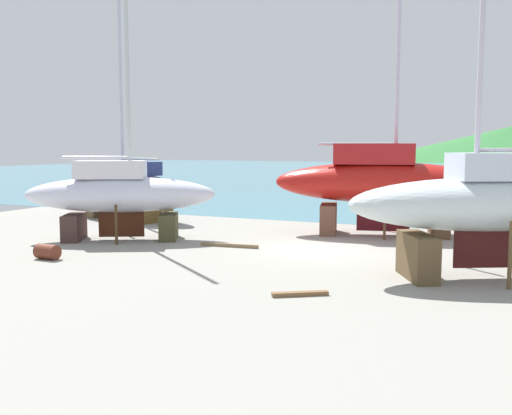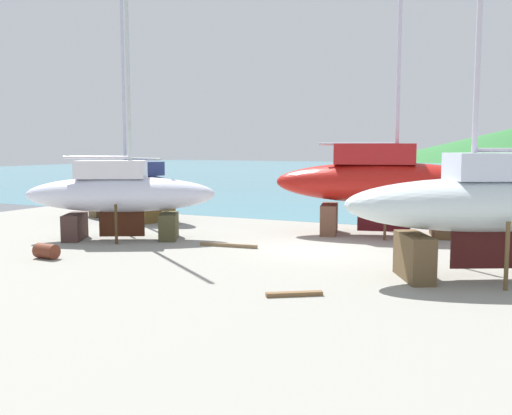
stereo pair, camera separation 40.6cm
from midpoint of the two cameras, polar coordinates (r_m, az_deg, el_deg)
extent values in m
plane|color=gray|center=(19.68, 3.25, -5.69)|extent=(43.36, 43.36, 0.00)
cube|color=teal|center=(85.87, 20.56, 3.03)|extent=(172.19, 113.55, 0.01)
cube|color=brown|center=(18.19, 15.94, -4.70)|extent=(1.60, 2.19, 1.37)
cylinder|color=brown|center=(17.63, 24.12, -4.40)|extent=(0.12, 0.12, 1.94)
cylinder|color=brown|center=(20.22, 20.50, -2.96)|extent=(0.12, 0.12, 1.94)
ellipsoid|color=silver|center=(18.75, 22.34, 0.27)|extent=(8.84, 6.31, 1.63)
cube|color=#4B1917|center=(18.93, 22.17, -3.89)|extent=(1.87, 1.03, 1.14)
cube|color=silver|center=(18.86, 23.67, 3.72)|extent=(3.47, 2.83, 0.81)
cylinder|color=silver|center=(18.93, 21.84, 17.99)|extent=(0.17, 0.17, 10.12)
cube|color=#444127|center=(25.30, -8.14, -1.83)|extent=(1.50, 1.98, 1.11)
cube|color=#442E29|center=(25.99, -17.02, -1.82)|extent=(1.50, 1.98, 1.11)
cylinder|color=#51371E|center=(26.79, -12.18, -0.89)|extent=(0.12, 0.12, 1.65)
cylinder|color=#48341D|center=(24.28, -13.17, -1.63)|extent=(0.12, 0.12, 1.65)
ellipsoid|color=silver|center=(25.42, -12.71, 1.28)|extent=(8.20, 5.86, 1.52)
cube|color=#462010|center=(25.55, -12.64, -1.61)|extent=(1.74, 0.98, 1.07)
cube|color=silver|center=(25.43, -13.66, 3.67)|extent=(3.22, 2.60, 0.76)
cylinder|color=#B9C2C1|center=(25.48, -12.08, 13.34)|extent=(0.16, 0.16, 9.31)
cylinder|color=silver|center=(25.53, -15.03, 4.81)|extent=(2.54, 1.43, 0.12)
cube|color=#523922|center=(26.99, 18.13, -1.31)|extent=(1.24, 2.29, 1.36)
cube|color=brown|center=(26.78, 7.66, -1.11)|extent=(1.24, 2.29, 1.36)
cylinder|color=brown|center=(28.23, 12.81, -0.18)|extent=(0.12, 0.12, 2.01)
cylinder|color=brown|center=(25.25, 13.07, -0.92)|extent=(0.12, 0.12, 2.01)
ellipsoid|color=red|center=(26.62, 13.00, 2.40)|extent=(10.19, 5.15, 1.84)
cube|color=#531217|center=(26.76, 12.92, -0.94)|extent=(2.30, 0.68, 1.29)
cube|color=#A8191B|center=(26.55, 12.01, 5.20)|extent=(3.84, 2.49, 0.92)
cylinder|color=silver|center=(27.10, 14.45, 17.06)|extent=(0.18, 0.18, 12.11)
cylinder|color=silver|center=(26.54, 10.43, 6.18)|extent=(3.35, 1.00, 0.12)
cube|color=brown|center=(34.21, -14.07, -0.04)|extent=(1.17, 2.25, 0.94)
cube|color=brown|center=(31.05, -9.44, -0.55)|extent=(1.17, 2.25, 0.94)
cylinder|color=brown|center=(31.66, -13.94, -0.04)|extent=(0.12, 0.12, 1.46)
cylinder|color=brown|center=(33.53, -9.94, 0.38)|extent=(0.12, 0.12, 1.46)
ellipsoid|color=navy|center=(32.49, -11.92, 1.98)|extent=(8.64, 4.49, 1.49)
cube|color=#461B10|center=(32.60, -11.87, -0.25)|extent=(1.94, 0.53, 1.04)
cube|color=navy|center=(32.12, -11.49, 3.81)|extent=(3.26, 2.24, 0.75)
cylinder|color=#B7B6CA|center=(32.96, -12.63, 12.78)|extent=(0.17, 0.17, 11.01)
cylinder|color=beige|center=(31.63, -10.79, 4.74)|extent=(2.84, 0.77, 0.12)
cylinder|color=#612B1B|center=(21.98, -19.47, -4.08)|extent=(0.88, 0.58, 0.54)
cube|color=#836849|center=(23.11, -2.23, -3.74)|extent=(2.41, 0.42, 0.14)
cube|color=brown|center=(15.73, 4.54, -8.50)|extent=(1.40, 1.02, 0.11)
camera|label=1|loc=(0.20, -89.54, 0.05)|focal=40.55mm
camera|label=2|loc=(0.20, 90.46, -0.05)|focal=40.55mm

